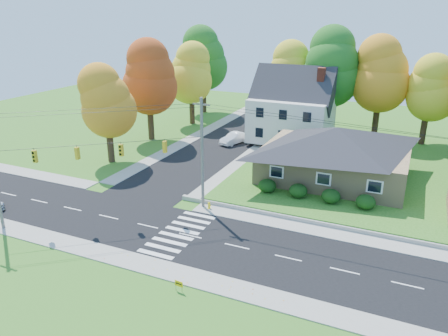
# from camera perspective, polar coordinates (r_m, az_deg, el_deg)

# --- Properties ---
(ground) EXTENTS (120.00, 120.00, 0.00)m
(ground) POSITION_cam_1_polar(r_m,az_deg,el_deg) (35.00, -4.43, -8.83)
(ground) COLOR #3D7923
(road_main) EXTENTS (90.00, 8.00, 0.02)m
(road_main) POSITION_cam_1_polar(r_m,az_deg,el_deg) (35.00, -4.43, -8.81)
(road_main) COLOR black
(road_main) RESTS_ON ground
(road_cross) EXTENTS (8.00, 44.00, 0.02)m
(road_cross) POSITION_cam_1_polar(r_m,az_deg,el_deg) (59.96, 0.73, 3.71)
(road_cross) COLOR black
(road_cross) RESTS_ON ground
(sidewalk_north) EXTENTS (90.00, 2.00, 0.08)m
(sidewalk_north) POSITION_cam_1_polar(r_m,az_deg,el_deg) (38.94, -0.90, -5.56)
(sidewalk_north) COLOR #9C9A90
(sidewalk_north) RESTS_ON ground
(sidewalk_south) EXTENTS (90.00, 2.00, 0.08)m
(sidewalk_south) POSITION_cam_1_polar(r_m,az_deg,el_deg) (31.32, -8.91, -12.71)
(sidewalk_south) COLOR #9C9A90
(sidewalk_south) RESTS_ON ground
(lawn) EXTENTS (30.00, 30.00, 0.50)m
(lawn) POSITION_cam_1_polar(r_m,az_deg,el_deg) (50.59, 20.64, -0.48)
(lawn) COLOR #3D7923
(lawn) RESTS_ON ground
(ranch_house) EXTENTS (14.60, 10.60, 5.40)m
(ranch_house) POSITION_cam_1_polar(r_m,az_deg,el_deg) (45.40, 14.31, 1.97)
(ranch_house) COLOR tan
(ranch_house) RESTS_ON lawn
(colonial_house) EXTENTS (10.40, 8.40, 9.60)m
(colonial_house) POSITION_cam_1_polar(r_m,az_deg,el_deg) (58.07, 8.91, 7.58)
(colonial_house) COLOR silver
(colonial_house) RESTS_ON lawn
(hedge_row) EXTENTS (10.70, 1.70, 1.27)m
(hedge_row) POSITION_cam_1_polar(r_m,az_deg,el_deg) (40.48, 11.71, -3.26)
(hedge_row) COLOR #163A10
(hedge_row) RESTS_ON lawn
(traffic_infrastructure) EXTENTS (38.10, 10.66, 10.00)m
(traffic_infrastructure) POSITION_cam_1_polar(r_m,az_deg,el_deg) (34.01, -3.79, -0.15)
(traffic_infrastructure) COLOR #666059
(traffic_infrastructure) RESTS_ON ground
(tree_lot_0) EXTENTS (6.72, 6.72, 12.51)m
(tree_lot_0) POSITION_cam_1_polar(r_m,az_deg,el_deg) (63.66, 8.80, 12.08)
(tree_lot_0) COLOR #3F2A19
(tree_lot_0) RESTS_ON lawn
(tree_lot_1) EXTENTS (7.84, 7.84, 14.60)m
(tree_lot_1) POSITION_cam_1_polar(r_m,az_deg,el_deg) (61.18, 14.14, 12.64)
(tree_lot_1) COLOR #3F2A19
(tree_lot_1) RESTS_ON lawn
(tree_lot_2) EXTENTS (7.28, 7.28, 13.56)m
(tree_lot_2) POSITION_cam_1_polar(r_m,az_deg,el_deg) (61.46, 19.86, 11.49)
(tree_lot_2) COLOR #3F2A19
(tree_lot_2) RESTS_ON lawn
(tree_lot_3) EXTENTS (6.16, 6.16, 11.47)m
(tree_lot_3) POSITION_cam_1_polar(r_m,az_deg,el_deg) (60.45, 25.32, 9.38)
(tree_lot_3) COLOR #3F2A19
(tree_lot_3) RESTS_ON lawn
(tree_west_0) EXTENTS (6.16, 6.16, 11.47)m
(tree_west_0) POSITION_cam_1_polar(r_m,az_deg,el_deg) (51.19, -15.12, 8.42)
(tree_west_0) COLOR #3F2A19
(tree_west_0) RESTS_ON ground
(tree_west_1) EXTENTS (7.28, 7.28, 13.56)m
(tree_west_1) POSITION_cam_1_polar(r_m,az_deg,el_deg) (59.47, -9.88, 11.62)
(tree_west_1) COLOR #3F2A19
(tree_west_1) RESTS_ON ground
(tree_west_2) EXTENTS (6.72, 6.72, 12.51)m
(tree_west_2) POSITION_cam_1_polar(r_m,az_deg,el_deg) (67.52, -4.32, 12.27)
(tree_west_2) COLOR #3F2A19
(tree_west_2) RESTS_ON ground
(tree_west_3) EXTENTS (7.84, 7.84, 14.60)m
(tree_west_3) POSITION_cam_1_polar(r_m,az_deg,el_deg) (75.32, -2.74, 14.10)
(tree_west_3) COLOR #3F2A19
(tree_west_3) RESTS_ON ground
(white_car) EXTENTS (2.91, 4.68, 1.46)m
(white_car) POSITION_cam_1_polar(r_m,az_deg,el_deg) (58.05, 1.37, 3.91)
(white_car) COLOR white
(white_car) RESTS_ON road_cross
(fire_hydrant) EXTENTS (0.40, 0.31, 0.69)m
(fire_hydrant) POSITION_cam_1_polar(r_m,az_deg,el_deg) (39.18, -1.95, -4.93)
(fire_hydrant) COLOR yellow
(fire_hydrant) RESTS_ON ground
(yard_sign) EXTENTS (0.60, 0.08, 0.74)m
(yard_sign) POSITION_cam_1_polar(r_m,az_deg,el_deg) (28.66, -5.93, -14.82)
(yard_sign) COLOR black
(yard_sign) RESTS_ON ground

